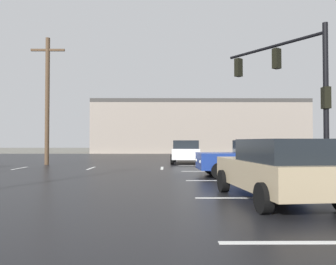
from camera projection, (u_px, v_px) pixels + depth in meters
ground_plane at (197, 169)px, 19.07m from camera, size 120.00×120.00×0.00m
road_asphalt at (197, 168)px, 19.07m from camera, size 44.00×44.00×0.02m
snow_strip_curbside at (317, 172)px, 15.11m from camera, size 4.00×1.60×0.06m
lane_markings at (223, 170)px, 17.70m from camera, size 36.15×36.15×0.01m
traffic_signal_mast at (295, 79)px, 15.18m from camera, size 3.27×4.59×6.34m
strip_building_background at (198, 127)px, 45.75m from camera, size 27.64×8.00×6.88m
sedan_tan at (276, 169)px, 8.56m from camera, size 2.41×4.67×1.58m
sedan_white at (186, 151)px, 23.40m from camera, size 2.28×4.63×1.58m
sedan_blue at (254, 157)px, 14.58m from camera, size 4.60×2.18×1.58m
utility_pole_far at (47, 98)px, 22.03m from camera, size 2.20×0.28×8.31m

